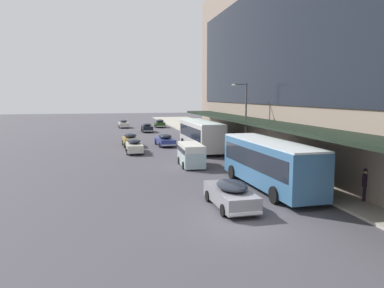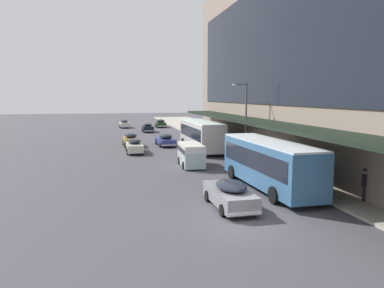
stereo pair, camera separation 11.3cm
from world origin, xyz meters
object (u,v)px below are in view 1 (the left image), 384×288
sedan_trailing_mid (131,140)px  pedestrian_at_kerb (365,183)px  transit_bus_kerbside_rear (201,134)px  sedan_oncoming_front (147,127)px  sedan_lead_near (231,194)px  street_lamp (244,116)px  sedan_second_mid (165,140)px  sedan_oncoming_rear (160,123)px  sedan_lead_mid (134,146)px  vw_van (191,153)px  transit_bus_kerbside_front (269,161)px  sedan_second_near (123,124)px

sedan_trailing_mid → pedestrian_at_kerb: pedestrian_at_kerb is taller
transit_bus_kerbside_rear → sedan_oncoming_front: size_ratio=2.47×
sedan_oncoming_front → sedan_trailing_mid: bearing=-102.1°
sedan_lead_near → street_lamp: 15.35m
street_lamp → transit_bus_kerbside_rear: bearing=105.7°
transit_bus_kerbside_rear → sedan_second_mid: size_ratio=2.22×
pedestrian_at_kerb → street_lamp: (-1.83, 14.64, 3.08)m
sedan_second_mid → street_lamp: size_ratio=0.70×
sedan_oncoming_rear → transit_bus_kerbside_rear: bearing=-89.4°
street_lamp → sedan_lead_mid: bearing=141.6°
vw_van → street_lamp: (5.32, 1.24, 3.16)m
sedan_trailing_mid → sedan_lead_mid: bearing=-89.2°
pedestrian_at_kerb → street_lamp: 15.07m
street_lamp → transit_bus_kerbside_front: bearing=-101.4°
sedan_lead_near → pedestrian_at_kerb: (7.66, -0.88, 0.41)m
vw_van → street_lamp: 6.31m
vw_van → pedestrian_at_kerb: 15.18m
transit_bus_kerbside_front → sedan_second_mid: size_ratio=2.10×
sedan_second_near → sedan_trailing_mid: bearing=-90.4°
transit_bus_kerbside_front → sedan_oncoming_rear: 50.21m
transit_bus_kerbside_front → sedan_oncoming_front: size_ratio=2.34×
sedan_oncoming_rear → sedan_second_mid: (-3.04, -27.40, -0.02)m
transit_bus_kerbside_front → pedestrian_at_kerb: size_ratio=5.62×
sedan_lead_mid → sedan_second_mid: 6.32m
sedan_lead_near → pedestrian_at_kerb: size_ratio=2.59×
sedan_oncoming_rear → pedestrian_at_kerb: size_ratio=2.34×
sedan_lead_mid → sedan_oncoming_front: (3.70, 23.17, 0.02)m
sedan_trailing_mid → sedan_second_mid: size_ratio=0.87×
street_lamp → pedestrian_at_kerb: bearing=-82.9°
sedan_lead_near → sedan_oncoming_front: bearing=90.1°
transit_bus_kerbside_front → sedan_second_mid: 23.09m
vw_van → sedan_lead_mid: bearing=115.9°
vw_van → sedan_second_near: bearing=95.7°
sedan_oncoming_rear → sedan_second_near: size_ratio=0.88×
transit_bus_kerbside_rear → sedan_lead_near: size_ratio=2.30×
transit_bus_kerbside_rear → pedestrian_at_kerb: size_ratio=5.95×
transit_bus_kerbside_front → street_lamp: street_lamp is taller
pedestrian_at_kerb → sedan_second_mid: bearing=105.2°
transit_bus_kerbside_front → sedan_second_mid: transit_bus_kerbside_front is taller
sedan_lead_mid → sedan_trailing_mid: sedan_trailing_mid is taller
transit_bus_kerbside_rear → sedan_oncoming_rear: bearing=90.6°
sedan_oncoming_rear → sedan_second_near: sedan_oncoming_rear is taller
sedan_trailing_mid → pedestrian_at_kerb: 30.06m
transit_bus_kerbside_front → sedan_second_near: (-7.40, 50.96, -1.05)m
sedan_oncoming_rear → vw_van: 41.20m
transit_bus_kerbside_front → sedan_lead_near: (-3.75, -3.43, -1.07)m
transit_bus_kerbside_rear → sedan_second_mid: bearing=125.8°
sedan_lead_near → pedestrian_at_kerb: pedestrian_at_kerb is taller
sedan_second_near → sedan_second_mid: sedan_second_near is taller
sedan_lead_near → vw_van: vw_van is taller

